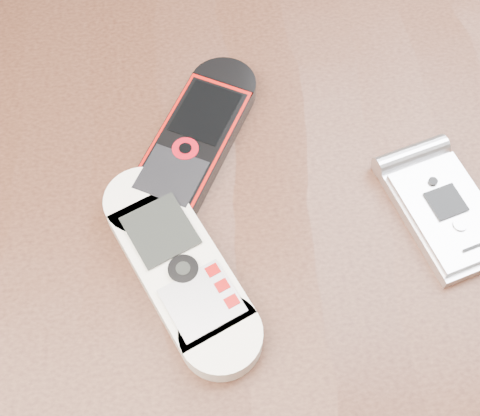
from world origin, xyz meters
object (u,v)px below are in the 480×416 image
table (234,273)px  motorola_razr (446,210)px  nokia_white (180,267)px  nokia_black_red (192,144)px

table → motorola_razr: (0.15, -0.01, 0.11)m
nokia_white → nokia_black_red: 0.10m
table → nokia_black_red: (-0.03, 0.06, 0.11)m
nokia_white → nokia_black_red: bearing=56.9°
nokia_white → table: bearing=21.0°
nokia_black_red → table: bearing=-38.2°
nokia_white → motorola_razr: nokia_white is taller
table → nokia_white: bearing=-133.6°
motorola_razr → nokia_white: bearing=171.2°
nokia_black_red → motorola_razr: size_ratio=1.53×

